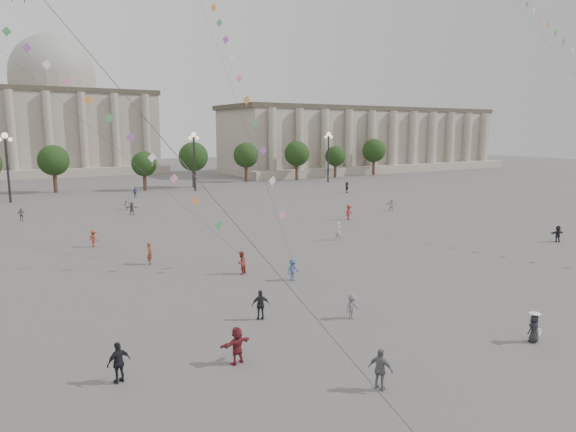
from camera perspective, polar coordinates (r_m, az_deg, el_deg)
ground at (r=29.04m, az=13.38°, el=-12.93°), size 360.00×360.00×0.00m
hall_east at (r=146.94m, az=8.60°, el=8.39°), size 84.00×26.22×17.20m
hall_central at (r=149.37m, az=-24.36°, el=9.91°), size 48.30×34.30×35.50m
tree_row at (r=98.91m, az=-20.23°, el=5.68°), size 137.12×5.12×8.00m
lamp_post_mid_west at (r=89.04m, az=-28.81°, el=6.00°), size 2.00×0.90×10.65m
lamp_post_mid_east at (r=95.28m, az=-10.40°, el=7.17°), size 2.00×0.90×10.65m
lamp_post_far_east at (r=109.68m, az=4.51°, el=7.57°), size 2.00×0.90×10.65m
person_crowd_0 at (r=88.67m, az=-16.64°, el=2.52°), size 1.02×0.61×1.63m
person_crowd_3 at (r=57.47m, az=27.78°, el=-1.76°), size 1.61×0.84×1.66m
person_crowd_4 at (r=75.08m, az=-17.54°, el=1.23°), size 1.44×1.00×1.49m
person_crowd_6 at (r=30.76m, az=7.12°, el=-9.96°), size 1.04×0.70×1.49m
person_crowd_7 at (r=72.09m, az=11.40°, el=1.24°), size 1.60×1.25×1.69m
person_crowd_8 at (r=63.78m, az=6.78°, el=0.40°), size 1.39×1.04×1.91m
person_crowd_9 at (r=91.91m, az=6.56°, el=3.17°), size 1.52×1.73×1.90m
person_crowd_12 at (r=70.55m, az=-16.96°, el=0.83°), size 1.63×1.13×1.69m
person_crowd_13 at (r=52.02m, az=5.57°, el=-1.65°), size 0.82×0.80×1.89m
person_crowd_16 at (r=70.83m, az=-27.53°, el=0.16°), size 1.00×0.60×1.59m
person_crowd_17 at (r=52.11m, az=-20.78°, el=-2.34°), size 1.07×1.23×1.65m
person_crowd_19 at (r=43.89m, az=-15.10°, el=-4.02°), size 0.56×0.75×1.89m
tourist_1 at (r=30.41m, az=-3.05°, el=-9.84°), size 1.13×0.79×1.78m
tourist_2 at (r=25.13m, az=-5.69°, el=-14.10°), size 1.75×0.82×1.81m
tourist_3 at (r=23.06m, az=10.25°, el=-16.43°), size 0.89×1.17×1.85m
tourist_4 at (r=24.46m, az=-18.29°, el=-15.18°), size 1.17×0.73×1.87m
kite_flyer_0 at (r=39.78m, az=-5.22°, el=-5.20°), size 1.10×1.06×1.78m
kite_flyer_1 at (r=37.96m, az=0.53°, el=-5.99°), size 1.16×0.82×1.64m
hat_person at (r=30.22m, az=25.67°, el=-11.08°), size 0.74×0.60×1.69m
kite_train_east at (r=68.68m, az=27.58°, el=17.08°), size 24.73×42.03×61.41m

